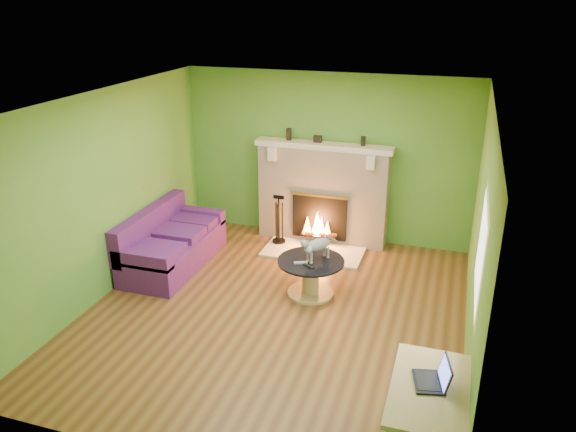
{
  "coord_description": "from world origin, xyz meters",
  "views": [
    {
      "loc": [
        1.97,
        -5.66,
        3.67
      ],
      "look_at": [
        0.04,
        0.4,
        1.13
      ],
      "focal_mm": 35.0,
      "sensor_mm": 36.0,
      "label": 1
    }
  ],
  "objects_px": {
    "sofa": "(170,244)",
    "coffee_table": "(311,275)",
    "desk": "(429,397)",
    "cat": "(318,247)"
  },
  "relations": [
    {
      "from": "desk",
      "to": "sofa",
      "type": "bearing_deg",
      "value": 144.67
    },
    {
      "from": "desk",
      "to": "cat",
      "type": "height_order",
      "value": "cat"
    },
    {
      "from": "coffee_table",
      "to": "cat",
      "type": "relative_size",
      "value": 1.57
    },
    {
      "from": "sofa",
      "to": "desk",
      "type": "xyz_separation_m",
      "value": [
        3.81,
        -2.7,
        0.38
      ]
    },
    {
      "from": "coffee_table",
      "to": "desk",
      "type": "relative_size",
      "value": 0.81
    },
    {
      "from": "desk",
      "to": "cat",
      "type": "distance_m",
      "value": 2.97
    },
    {
      "from": "sofa",
      "to": "coffee_table",
      "type": "distance_m",
      "value": 2.17
    },
    {
      "from": "coffee_table",
      "to": "desk",
      "type": "bearing_deg",
      "value": -56.21
    },
    {
      "from": "coffee_table",
      "to": "desk",
      "type": "xyz_separation_m",
      "value": [
        1.65,
        -2.47,
        0.41
      ]
    },
    {
      "from": "sofa",
      "to": "cat",
      "type": "xyz_separation_m",
      "value": [
        2.24,
        -0.18,
        0.34
      ]
    }
  ]
}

